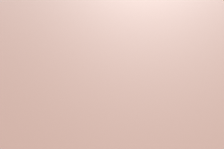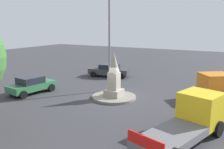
# 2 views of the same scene
# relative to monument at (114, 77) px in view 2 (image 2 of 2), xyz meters

# --- Properties ---
(ground_plane) EXTENTS (80.00, 80.00, 0.00)m
(ground_plane) POSITION_rel_monument_xyz_m (0.00, 0.00, -1.74)
(ground_plane) COLOR #38383D
(traffic_island) EXTENTS (3.46, 3.46, 0.19)m
(traffic_island) POSITION_rel_monument_xyz_m (0.00, 0.00, -1.65)
(traffic_island) COLOR gray
(traffic_island) RESTS_ON ground
(monument) EXTENTS (1.23, 1.23, 3.47)m
(monument) POSITION_rel_monument_xyz_m (0.00, 0.00, 0.00)
(monument) COLOR #9E9687
(monument) RESTS_ON traffic_island
(streetlamp) EXTENTS (2.99, 0.28, 8.71)m
(streetlamp) POSITION_rel_monument_xyz_m (1.83, 1.45, 3.41)
(streetlamp) COLOR slate
(streetlamp) RESTS_ON ground
(car_dark_grey_passing) EXTENTS (2.60, 4.70, 1.40)m
(car_dark_grey_passing) POSITION_rel_monument_xyz_m (6.92, 4.37, -1.01)
(car_dark_grey_passing) COLOR #38383D
(car_dark_grey_passing) RESTS_ON ground
(car_green_far_side) EXTENTS (4.14, 2.39, 1.44)m
(car_green_far_side) POSITION_rel_monument_xyz_m (-2.10, 6.79, -1.00)
(car_green_far_side) COLOR #2D6B42
(car_green_far_side) RESTS_ON ground
(truck_yellow_parked_right) EXTENTS (6.02, 3.55, 2.19)m
(truck_yellow_parked_right) POSITION_rel_monument_xyz_m (-4.07, -6.67, -0.71)
(truck_yellow_parked_right) COLOR yellow
(truck_yellow_parked_right) RESTS_ON ground
(truck_orange_parked_left) EXTENTS (6.12, 5.33, 2.00)m
(truck_orange_parked_left) POSITION_rel_monument_xyz_m (2.73, -7.68, -0.79)
(truck_orange_parked_left) COLOR orange
(truck_orange_parked_left) RESTS_ON ground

